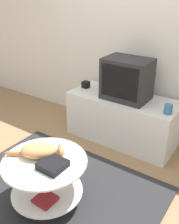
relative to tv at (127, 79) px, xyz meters
name	(u,v)px	position (x,y,z in m)	size (l,w,h in m)	color
ground_plane	(51,197)	(-0.08, -1.30, -0.83)	(12.00, 12.00, 0.00)	#93704C
wall_back	(139,33)	(-0.08, 0.39, 0.47)	(8.00, 0.05, 2.60)	silver
rug	(51,196)	(-0.08, -1.30, -0.82)	(1.95, 1.60, 0.02)	#28282B
tv_stand	(122,119)	(-0.03, 0.02, -0.54)	(1.36, 0.58, 0.59)	silver
tv	(127,79)	(0.00, 0.00, 0.00)	(0.54, 0.38, 0.49)	#232326
speaker	(86,85)	(-0.61, 0.02, -0.20)	(0.09, 0.09, 0.09)	black
mug	(168,109)	(0.56, -0.11, -0.19)	(0.09, 0.09, 0.10)	teal
coffee_table	(46,177)	(-0.04, -1.38, -0.51)	(0.73, 0.73, 0.47)	#B2B2B7
dvd_box	(53,165)	(0.08, -1.41, -0.31)	(0.21, 0.20, 0.06)	black
cat	(40,150)	(-0.11, -1.35, -0.28)	(0.46, 0.35, 0.13)	tan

